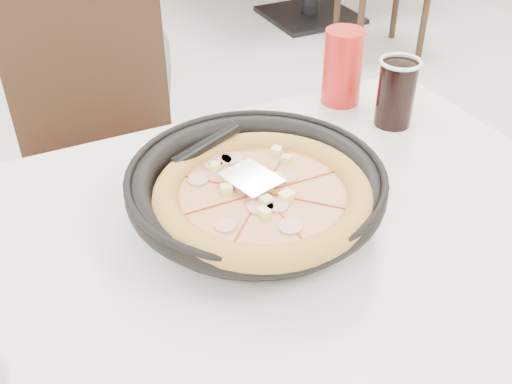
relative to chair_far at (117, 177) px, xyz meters
name	(u,v)px	position (x,y,z in m)	size (l,w,h in m)	color
chair_far	(117,177)	(0.00, 0.00, 0.00)	(0.42, 0.42, 0.95)	black
trivet	(218,209)	(0.04, -0.60, 0.29)	(0.13, 0.13, 0.04)	black
pizza_pan	(256,196)	(0.10, -0.62, 0.32)	(0.37, 0.37, 0.01)	black
pizza	(263,204)	(0.09, -0.67, 0.34)	(0.29, 0.29, 0.02)	#C08F3F
pizza_server	(251,178)	(0.08, -0.64, 0.37)	(0.07, 0.08, 0.00)	white
cola_glass	(396,95)	(0.49, -0.47, 0.34)	(0.07, 0.07, 0.13)	black
red_cup	(343,67)	(0.44, -0.34, 0.35)	(0.08, 0.08, 0.16)	red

